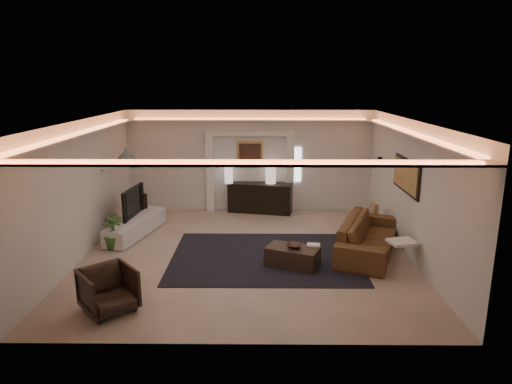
{
  "coord_description": "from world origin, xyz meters",
  "views": [
    {
      "loc": [
        0.29,
        -9.27,
        3.7
      ],
      "look_at": [
        0.2,
        0.6,
        1.25
      ],
      "focal_mm": 31.55,
      "sensor_mm": 36.0,
      "label": 1
    }
  ],
  "objects_px": {
    "sofa": "(369,236)",
    "coffee_table": "(293,256)",
    "armchair": "(108,290)",
    "console": "(260,198)"
  },
  "relations": [
    {
      "from": "console",
      "to": "coffee_table",
      "type": "distance_m",
      "value": 3.97
    },
    {
      "from": "sofa",
      "to": "armchair",
      "type": "height_order",
      "value": "sofa"
    },
    {
      "from": "sofa",
      "to": "coffee_table",
      "type": "bearing_deg",
      "value": 134.83
    },
    {
      "from": "coffee_table",
      "to": "armchair",
      "type": "xyz_separation_m",
      "value": [
        -3.15,
        -1.88,
        0.17
      ]
    },
    {
      "from": "sofa",
      "to": "coffee_table",
      "type": "height_order",
      "value": "sofa"
    },
    {
      "from": "console",
      "to": "coffee_table",
      "type": "relative_size",
      "value": 1.74
    },
    {
      "from": "coffee_table",
      "to": "armchair",
      "type": "height_order",
      "value": "armchair"
    },
    {
      "from": "sofa",
      "to": "coffee_table",
      "type": "distance_m",
      "value": 1.87
    },
    {
      "from": "armchair",
      "to": "coffee_table",
      "type": "bearing_deg",
      "value": -9.75
    },
    {
      "from": "sofa",
      "to": "armchair",
      "type": "xyz_separation_m",
      "value": [
        -4.87,
        -2.61,
        -0.01
      ]
    }
  ]
}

